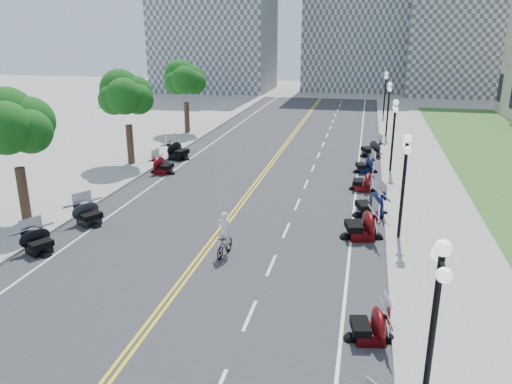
# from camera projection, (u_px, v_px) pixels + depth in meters

# --- Properties ---
(ground) EXTENTS (160.00, 160.00, 0.00)m
(ground) POSITION_uv_depth(u_px,v_px,m) (200.00, 258.00, 21.85)
(ground) COLOR gray
(road) EXTENTS (16.00, 90.00, 0.01)m
(road) POSITION_uv_depth(u_px,v_px,m) (251.00, 190.00, 31.13)
(road) COLOR #333335
(road) RESTS_ON ground
(centerline_yellow_a) EXTENTS (0.12, 90.00, 0.00)m
(centerline_yellow_a) POSITION_uv_depth(u_px,v_px,m) (249.00, 190.00, 31.15)
(centerline_yellow_a) COLOR yellow
(centerline_yellow_a) RESTS_ON road
(centerline_yellow_b) EXTENTS (0.12, 90.00, 0.00)m
(centerline_yellow_b) POSITION_uv_depth(u_px,v_px,m) (253.00, 190.00, 31.10)
(centerline_yellow_b) COLOR yellow
(centerline_yellow_b) RESTS_ON road
(edge_line_north) EXTENTS (0.12, 90.00, 0.00)m
(edge_line_north) POSITION_uv_depth(u_px,v_px,m) (355.00, 197.00, 29.81)
(edge_line_north) COLOR white
(edge_line_north) RESTS_ON road
(edge_line_south) EXTENTS (0.12, 90.00, 0.00)m
(edge_line_south) POSITION_uv_depth(u_px,v_px,m) (155.00, 183.00, 32.45)
(edge_line_south) COLOR white
(edge_line_south) RESTS_ON road
(lane_dash_5) EXTENTS (0.12, 2.00, 0.00)m
(lane_dash_5) POSITION_uv_depth(u_px,v_px,m) (250.00, 315.00, 17.47)
(lane_dash_5) COLOR white
(lane_dash_5) RESTS_ON road
(lane_dash_6) EXTENTS (0.12, 2.00, 0.00)m
(lane_dash_6) POSITION_uv_depth(u_px,v_px,m) (271.00, 265.00, 21.18)
(lane_dash_6) COLOR white
(lane_dash_6) RESTS_ON road
(lane_dash_7) EXTENTS (0.12, 2.00, 0.00)m
(lane_dash_7) POSITION_uv_depth(u_px,v_px,m) (286.00, 230.00, 24.90)
(lane_dash_7) COLOR white
(lane_dash_7) RESTS_ON road
(lane_dash_8) EXTENTS (0.12, 2.00, 0.00)m
(lane_dash_8) POSITION_uv_depth(u_px,v_px,m) (297.00, 204.00, 28.61)
(lane_dash_8) COLOR white
(lane_dash_8) RESTS_ON road
(lane_dash_9) EXTENTS (0.12, 2.00, 0.00)m
(lane_dash_9) POSITION_uv_depth(u_px,v_px,m) (306.00, 184.00, 32.32)
(lane_dash_9) COLOR white
(lane_dash_9) RESTS_ON road
(lane_dash_10) EXTENTS (0.12, 2.00, 0.00)m
(lane_dash_10) POSITION_uv_depth(u_px,v_px,m) (313.00, 168.00, 36.03)
(lane_dash_10) COLOR white
(lane_dash_10) RESTS_ON road
(lane_dash_11) EXTENTS (0.12, 2.00, 0.00)m
(lane_dash_11) POSITION_uv_depth(u_px,v_px,m) (318.00, 155.00, 39.75)
(lane_dash_11) COLOR white
(lane_dash_11) RESTS_ON road
(lane_dash_12) EXTENTS (0.12, 2.00, 0.00)m
(lane_dash_12) POSITION_uv_depth(u_px,v_px,m) (323.00, 145.00, 43.46)
(lane_dash_12) COLOR white
(lane_dash_12) RESTS_ON road
(lane_dash_13) EXTENTS (0.12, 2.00, 0.00)m
(lane_dash_13) POSITION_uv_depth(u_px,v_px,m) (327.00, 135.00, 47.17)
(lane_dash_13) COLOR white
(lane_dash_13) RESTS_ON road
(lane_dash_14) EXTENTS (0.12, 2.00, 0.00)m
(lane_dash_14) POSITION_uv_depth(u_px,v_px,m) (330.00, 128.00, 50.88)
(lane_dash_14) COLOR white
(lane_dash_14) RESTS_ON road
(lane_dash_15) EXTENTS (0.12, 2.00, 0.00)m
(lane_dash_15) POSITION_uv_depth(u_px,v_px,m) (333.00, 121.00, 54.60)
(lane_dash_15) COLOR white
(lane_dash_15) RESTS_ON road
(lane_dash_16) EXTENTS (0.12, 2.00, 0.00)m
(lane_dash_16) POSITION_uv_depth(u_px,v_px,m) (336.00, 115.00, 58.31)
(lane_dash_16) COLOR white
(lane_dash_16) RESTS_ON road
(lane_dash_17) EXTENTS (0.12, 2.00, 0.00)m
(lane_dash_17) POSITION_uv_depth(u_px,v_px,m) (338.00, 110.00, 62.02)
(lane_dash_17) COLOR white
(lane_dash_17) RESTS_ON road
(lane_dash_18) EXTENTS (0.12, 2.00, 0.00)m
(lane_dash_18) POSITION_uv_depth(u_px,v_px,m) (340.00, 106.00, 65.73)
(lane_dash_18) COLOR white
(lane_dash_18) RESTS_ON road
(lane_dash_19) EXTENTS (0.12, 2.00, 0.00)m
(lane_dash_19) POSITION_uv_depth(u_px,v_px,m) (342.00, 102.00, 69.45)
(lane_dash_19) COLOR white
(lane_dash_19) RESTS_ON road
(sidewalk_north) EXTENTS (5.00, 90.00, 0.15)m
(sidewalk_north) POSITION_uv_depth(u_px,v_px,m) (427.00, 201.00, 28.94)
(sidewalk_north) COLOR #9E9991
(sidewalk_north) RESTS_ON ground
(sidewalk_south) EXTENTS (5.00, 90.00, 0.15)m
(sidewalk_south) POSITION_uv_depth(u_px,v_px,m) (98.00, 179.00, 33.27)
(sidewalk_south) COLOR #9E9991
(sidewalk_south) RESTS_ON ground
(distant_block_a) EXTENTS (18.00, 14.00, 26.00)m
(distant_block_a) POSITION_uv_depth(u_px,v_px,m) (214.00, 7.00, 79.07)
(distant_block_a) COLOR gray
(distant_block_a) RESTS_ON ground
(distant_block_c) EXTENTS (20.00, 14.00, 22.00)m
(distant_block_c) POSITION_uv_depth(u_px,v_px,m) (478.00, 19.00, 74.23)
(distant_block_c) COLOR gray
(distant_block_c) RESTS_ON ground
(street_lamp_1) EXTENTS (0.50, 1.20, 4.90)m
(street_lamp_1) POSITION_uv_depth(u_px,v_px,m) (432.00, 337.00, 11.84)
(street_lamp_1) COLOR black
(street_lamp_1) RESTS_ON sidewalk_north
(street_lamp_2) EXTENTS (0.50, 1.20, 4.90)m
(street_lamp_2) POSITION_uv_depth(u_px,v_px,m) (403.00, 188.00, 22.98)
(street_lamp_2) COLOR black
(street_lamp_2) RESTS_ON sidewalk_north
(street_lamp_3) EXTENTS (0.50, 1.20, 4.90)m
(street_lamp_3) POSITION_uv_depth(u_px,v_px,m) (393.00, 136.00, 34.12)
(street_lamp_3) COLOR black
(street_lamp_3) RESTS_ON sidewalk_north
(street_lamp_4) EXTENTS (0.50, 1.20, 4.90)m
(street_lamp_4) POSITION_uv_depth(u_px,v_px,m) (388.00, 110.00, 45.26)
(street_lamp_4) COLOR black
(street_lamp_4) RESTS_ON sidewalk_north
(street_lamp_5) EXTENTS (0.50, 1.20, 4.90)m
(street_lamp_5) POSITION_uv_depth(u_px,v_px,m) (385.00, 94.00, 56.39)
(street_lamp_5) COLOR black
(street_lamp_5) RESTS_ON sidewalk_north
(tree_2) EXTENTS (4.80, 4.80, 9.20)m
(tree_2) POSITION_uv_depth(u_px,v_px,m) (14.00, 133.00, 24.30)
(tree_2) COLOR #235619
(tree_2) RESTS_ON sidewalk_south
(tree_3) EXTENTS (4.80, 4.80, 9.20)m
(tree_3) POSITION_uv_depth(u_px,v_px,m) (127.00, 101.00, 35.43)
(tree_3) COLOR #235619
(tree_3) RESTS_ON sidewalk_south
(tree_4) EXTENTS (4.80, 4.80, 9.20)m
(tree_4) POSITION_uv_depth(u_px,v_px,m) (185.00, 84.00, 46.57)
(tree_4) COLOR #235619
(tree_4) RESTS_ON sidewalk_south
(motorcycle_n_4) EXTENTS (2.09, 2.09, 1.25)m
(motorcycle_n_4) POSITION_uv_depth(u_px,v_px,m) (370.00, 323.00, 15.91)
(motorcycle_n_4) COLOR #590A0C
(motorcycle_n_4) RESTS_ON road
(motorcycle_n_6) EXTENTS (2.67, 2.67, 1.55)m
(motorcycle_n_6) POSITION_uv_depth(u_px,v_px,m) (361.00, 223.00, 23.71)
(motorcycle_n_6) COLOR #590A0C
(motorcycle_n_6) RESTS_ON road
(motorcycle_n_7) EXTENTS (2.76, 2.76, 1.50)m
(motorcycle_n_7) POSITION_uv_depth(u_px,v_px,m) (371.00, 203.00, 26.59)
(motorcycle_n_7) COLOR black
(motorcycle_n_7) RESTS_ON road
(motorcycle_n_8) EXTENTS (2.00, 2.00, 1.32)m
(motorcycle_n_8) POSITION_uv_depth(u_px,v_px,m) (363.00, 180.00, 30.88)
(motorcycle_n_8) COLOR #590A0C
(motorcycle_n_8) RESTS_ON road
(motorcycle_n_9) EXTENTS (2.24, 2.24, 1.29)m
(motorcycle_n_9) POSITION_uv_depth(u_px,v_px,m) (365.00, 164.00, 34.75)
(motorcycle_n_9) COLOR black
(motorcycle_n_9) RESTS_ON road
(motorcycle_n_10) EXTENTS (2.78, 2.78, 1.44)m
(motorcycle_n_10) POSITION_uv_depth(u_px,v_px,m) (371.00, 147.00, 39.23)
(motorcycle_n_10) COLOR black
(motorcycle_n_10) RESTS_ON road
(motorcycle_s_5) EXTENTS (2.44, 2.44, 1.26)m
(motorcycle_s_5) POSITION_uv_depth(u_px,v_px,m) (38.00, 240.00, 22.20)
(motorcycle_s_5) COLOR black
(motorcycle_s_5) RESTS_ON road
(motorcycle_s_6) EXTENTS (2.57, 2.57, 1.31)m
(motorcycle_s_6) POSITION_uv_depth(u_px,v_px,m) (88.00, 212.00, 25.48)
(motorcycle_s_6) COLOR black
(motorcycle_s_6) RESTS_ON road
(motorcycle_s_8) EXTENTS (2.09, 2.09, 1.35)m
(motorcycle_s_8) POSITION_uv_depth(u_px,v_px,m) (163.00, 164.00, 34.53)
(motorcycle_s_8) COLOR #590A0C
(motorcycle_s_8) RESTS_ON road
(motorcycle_s_9) EXTENTS (2.69, 2.69, 1.52)m
(motorcycle_s_9) POSITION_uv_depth(u_px,v_px,m) (178.00, 149.00, 38.38)
(motorcycle_s_9) COLOR black
(motorcycle_s_9) RESTS_ON road
(bicycle) EXTENTS (0.67, 1.66, 0.97)m
(bicycle) POSITION_uv_depth(u_px,v_px,m) (225.00, 245.00, 22.00)
(bicycle) COLOR #A51414
(bicycle) RESTS_ON road
(cyclist_rider) EXTENTS (0.62, 0.41, 1.70)m
(cyclist_rider) POSITION_uv_depth(u_px,v_px,m) (224.00, 217.00, 21.59)
(cyclist_rider) COLOR white
(cyclist_rider) RESTS_ON bicycle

